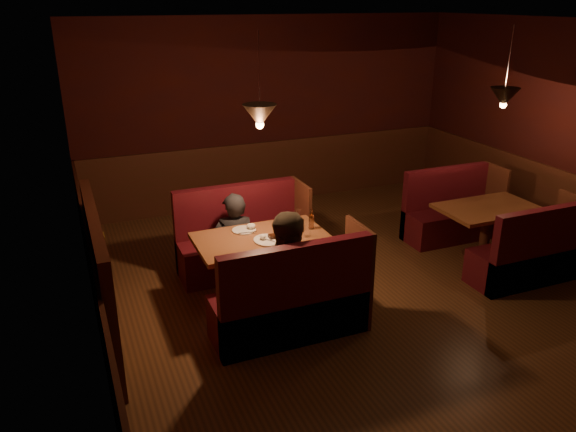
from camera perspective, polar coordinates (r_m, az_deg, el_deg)
name	(u,v)px	position (r m, az deg, el deg)	size (l,w,h in m)	color
room	(365,212)	(5.87, 7.80, 0.39)	(6.02, 7.02, 2.92)	#4E311D
main_table	(263,252)	(6.04, -2.52, -3.64)	(1.40, 0.85, 0.98)	brown
main_bench_far	(242,244)	(6.83, -4.65, -2.87)	(1.54, 0.55, 1.05)	#4F0C16
main_bench_near	(294,307)	(5.50, 0.58, -9.18)	(1.54, 0.55, 1.05)	#4F0C16
second_table	(487,220)	(7.49, 19.58, -0.40)	(1.23, 0.79, 0.69)	brown
second_bench_far	(450,215)	(8.09, 16.18, 0.05)	(1.36, 0.51, 0.97)	#4F0C16
second_bench_near	(530,258)	(7.11, 23.39, -3.92)	(1.36, 0.51, 0.97)	#4F0C16
diner_a	(234,223)	(6.46, -5.52, -0.73)	(0.52, 0.34, 1.42)	black
diner_b	(293,258)	(5.38, 0.48, -4.30)	(0.78, 0.61, 1.60)	#393023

